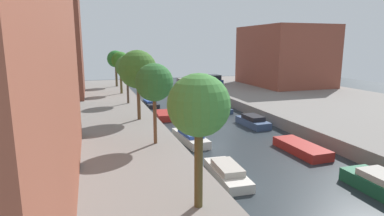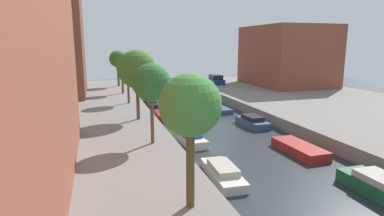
% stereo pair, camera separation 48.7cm
% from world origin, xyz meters
% --- Properties ---
extents(ground_plane, '(84.00, 84.00, 0.00)m').
position_xyz_m(ground_plane, '(0.00, 0.00, 0.00)').
color(ground_plane, '#232B30').
extents(quay_left, '(20.00, 64.00, 1.00)m').
position_xyz_m(quay_left, '(-15.00, 0.00, 0.50)').
color(quay_left, gray).
rests_on(quay_left, ground_plane).
extents(quay_right, '(20.00, 64.00, 1.00)m').
position_xyz_m(quay_right, '(15.00, 0.00, 0.50)').
color(quay_right, gray).
rests_on(quay_right, ground_plane).
extents(low_block_right, '(10.00, 12.96, 8.79)m').
position_xyz_m(low_block_right, '(18.00, 17.23, 5.40)').
color(low_block_right, brown).
rests_on(low_block_right, quay_right).
extents(street_tree_0, '(2.32, 2.32, 5.12)m').
position_xyz_m(street_tree_0, '(-6.55, -14.61, 4.90)').
color(street_tree_0, brown).
rests_on(street_tree_0, quay_left).
extents(street_tree_1, '(2.33, 2.33, 5.01)m').
position_xyz_m(street_tree_1, '(-6.55, -6.22, 4.82)').
color(street_tree_1, brown).
rests_on(street_tree_1, quay_left).
extents(street_tree_2, '(3.10, 3.10, 5.69)m').
position_xyz_m(street_tree_2, '(-6.55, 0.65, 5.12)').
color(street_tree_2, brown).
rests_on(street_tree_2, quay_left).
extents(street_tree_3, '(2.36, 2.36, 5.00)m').
position_xyz_m(street_tree_3, '(-6.55, 8.42, 4.79)').
color(street_tree_3, '#4C3B2D').
rests_on(street_tree_3, quay_left).
extents(street_tree_4, '(2.16, 2.16, 5.23)m').
position_xyz_m(street_tree_4, '(-6.55, 15.65, 5.08)').
color(street_tree_4, brown).
rests_on(street_tree_4, quay_left).
extents(street_tree_5, '(2.44, 2.44, 5.24)m').
position_xyz_m(street_tree_5, '(-6.55, 22.93, 4.96)').
color(street_tree_5, brown).
rests_on(street_tree_5, quay_left).
extents(parked_car, '(1.93, 4.35, 1.44)m').
position_xyz_m(parked_car, '(8.23, 21.53, 1.60)').
color(parked_car, navy).
rests_on(parked_car, quay_right).
extents(moored_boat_left_1, '(1.58, 4.22, 0.81)m').
position_xyz_m(moored_boat_left_1, '(-3.51, -10.47, 0.34)').
color(moored_boat_left_1, beige).
rests_on(moored_boat_left_1, ground_plane).
extents(moored_boat_left_2, '(1.72, 4.54, 0.82)m').
position_xyz_m(moored_boat_left_2, '(-3.43, -3.59, 0.35)').
color(moored_boat_left_2, beige).
rests_on(moored_boat_left_2, ground_plane).
extents(moored_boat_left_3, '(1.65, 3.29, 0.63)m').
position_xyz_m(moored_boat_left_3, '(-3.64, 4.41, 0.31)').
color(moored_boat_left_3, maroon).
rests_on(moored_boat_left_3, ground_plane).
extents(moored_boat_left_4, '(1.55, 3.79, 0.68)m').
position_xyz_m(moored_boat_left_4, '(-3.73, 11.22, 0.29)').
color(moored_boat_left_4, '#232328').
rests_on(moored_boat_left_4, ground_plane).
extents(moored_boat_right_1, '(1.74, 4.39, 1.00)m').
position_xyz_m(moored_boat_right_1, '(2.98, -14.57, 0.43)').
color(moored_boat_right_1, '#195638').
rests_on(moored_boat_right_1, ground_plane).
extents(moored_boat_right_2, '(1.79, 4.31, 0.60)m').
position_xyz_m(moored_boat_right_2, '(2.94, -8.09, 0.30)').
color(moored_boat_right_2, maroon).
rests_on(moored_boat_right_2, ground_plane).
extents(moored_boat_right_3, '(1.67, 3.81, 0.98)m').
position_xyz_m(moored_boat_right_3, '(3.25, -0.76, 0.41)').
color(moored_boat_right_3, '#33476B').
rests_on(moored_boat_right_3, ground_plane).
extents(moored_boat_right_4, '(1.54, 3.99, 0.48)m').
position_xyz_m(moored_boat_right_4, '(2.90, 6.12, 0.24)').
color(moored_boat_right_4, '#33476B').
rests_on(moored_boat_right_4, ground_plane).
extents(moored_boat_right_5, '(1.58, 3.46, 0.78)m').
position_xyz_m(moored_boat_right_5, '(3.65, 13.33, 0.34)').
color(moored_boat_right_5, beige).
rests_on(moored_boat_right_5, ground_plane).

